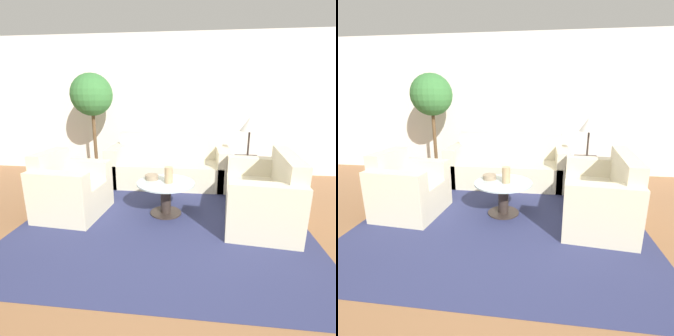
# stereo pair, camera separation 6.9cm
# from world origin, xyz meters

# --- Properties ---
(ground_plane) EXTENTS (14.00, 14.00, 0.00)m
(ground_plane) POSITION_xyz_m (0.00, 0.00, 0.00)
(ground_plane) COLOR #8E603D
(wall_back) EXTENTS (10.00, 0.06, 2.60)m
(wall_back) POSITION_xyz_m (0.00, 2.87, 1.30)
(wall_back) COLOR white
(wall_back) RESTS_ON ground_plane
(rug) EXTENTS (3.36, 3.32, 0.01)m
(rug) POSITION_xyz_m (-0.03, 0.84, 0.00)
(rug) COLOR navy
(rug) RESTS_ON ground_plane
(sofa_main) EXTENTS (2.01, 0.81, 0.85)m
(sofa_main) POSITION_xyz_m (-0.13, 2.08, 0.28)
(sofa_main) COLOR beige
(sofa_main) RESTS_ON ground_plane
(armchair) EXTENTS (0.81, 0.88, 0.82)m
(armchair) POSITION_xyz_m (-1.27, 0.70, 0.29)
(armchair) COLOR beige
(armchair) RESTS_ON ground_plane
(loveseat) EXTENTS (0.91, 1.45, 0.84)m
(loveseat) POSITION_xyz_m (1.19, 0.83, 0.29)
(loveseat) COLOR beige
(loveseat) RESTS_ON ground_plane
(coffee_table) EXTENTS (0.74, 0.74, 0.43)m
(coffee_table) POSITION_xyz_m (-0.03, 0.84, 0.28)
(coffee_table) COLOR #332823
(coffee_table) RESTS_ON ground_plane
(side_table) EXTENTS (0.36, 0.36, 0.54)m
(side_table) POSITION_xyz_m (1.16, 1.94, 0.27)
(side_table) COLOR #332823
(side_table) RESTS_ON ground_plane
(table_lamp) EXTENTS (0.31, 0.31, 0.65)m
(table_lamp) POSITION_xyz_m (1.16, 1.94, 1.05)
(table_lamp) COLOR #332823
(table_lamp) RESTS_ON side_table
(potted_plant) EXTENTS (0.73, 0.73, 1.87)m
(potted_plant) POSITION_xyz_m (-1.50, 2.23, 1.35)
(potted_plant) COLOR brown
(potted_plant) RESTS_ON ground_plane
(vase) EXTENTS (0.11, 0.11, 0.20)m
(vase) POSITION_xyz_m (0.01, 0.82, 0.53)
(vase) COLOR tan
(vase) RESTS_ON coffee_table
(bowl) EXTENTS (0.17, 0.17, 0.06)m
(bowl) POSITION_xyz_m (-0.23, 0.93, 0.46)
(bowl) COLOR gray
(bowl) RESTS_ON coffee_table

